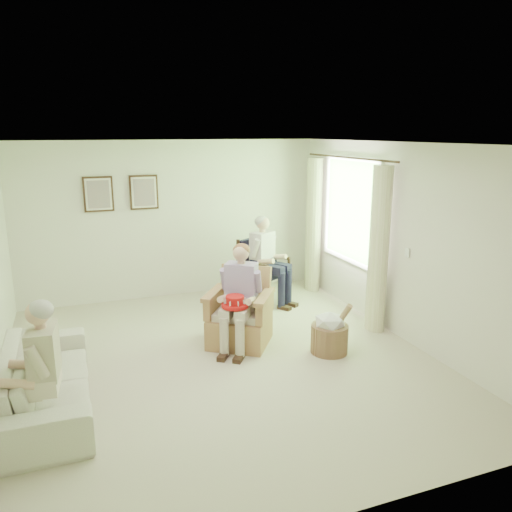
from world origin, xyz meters
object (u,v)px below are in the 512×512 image
red_hat (235,302)px  person_wicker (242,290)px  person_dark (266,254)px  person_sofa (39,364)px  wood_armchair (262,267)px  hatbox (330,332)px  wicker_armchair (239,320)px  sofa (46,380)px

red_hat → person_wicker: bearing=47.7°
person_dark → person_sofa: size_ratio=1.10×
person_wicker → person_dark: (0.90, 1.45, 0.06)m
wood_armchair → hatbox: 2.21m
person_sofa → person_wicker: bearing=123.3°
person_wicker → wood_armchair: bearing=95.6°
person_dark → wicker_armchair: bearing=-157.7°
person_wicker → wicker_armchair: bearing=124.6°
hatbox → wicker_armchair: bearing=144.7°
wicker_armchair → person_wicker: person_wicker is taller
person_sofa → sofa: bearing=-174.6°
person_sofa → red_hat: size_ratio=3.78×
person_wicker → hatbox: (0.98, -0.56, -0.50)m
person_sofa → hatbox: (3.31, 0.68, -0.45)m
wicker_armchair → wood_armchair: 1.76m
wood_armchair → person_wicker: size_ratio=0.78×
wicker_armchair → person_dark: size_ratio=0.71×
wicker_armchair → hatbox: bearing=-0.7°
wicker_armchair → wood_armchair: bearing=93.5°
wood_armchair → red_hat: 2.07m
wood_armchair → sofa: size_ratio=0.50×
hatbox → sofa: bearing=-177.4°
person_dark → person_sofa: bearing=-173.7°
person_sofa → red_hat: (2.18, 1.07, -0.05)m
wicker_armchair → person_dark: person_dark is taller
red_hat → hatbox: bearing=-19.5°
wicker_armchair → sofa: wicker_armchair is taller
person_dark → red_hat: size_ratio=4.18×
sofa → person_dark: 3.93m
sofa → person_wicker: size_ratio=1.58×
sofa → red_hat: 2.28m
wicker_armchair → red_hat: bearing=-82.1°
wicker_armchair → person_sofa: (-2.33, -1.37, 0.41)m
person_wicker → person_sofa: person_wicker is taller
wood_armchair → wicker_armchair: bearing=-154.6°
wicker_armchair → wood_armchair: wood_armchair is taller
red_hat → hatbox: size_ratio=0.49×
wicker_armchair → red_hat: (-0.15, -0.29, 0.36)m
wood_armchair → person_wicker: (-0.90, -1.63, 0.20)m
wood_armchair → person_sofa: 4.32m
red_hat → wood_armchair: bearing=59.6°
wood_armchair → person_dark: 0.31m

